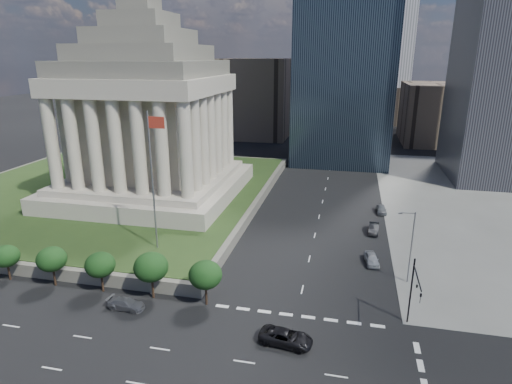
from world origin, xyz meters
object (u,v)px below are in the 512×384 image
(war_memorial, at_px, (146,97))
(parked_sedan_mid, at_px, (374,228))
(parked_sedan_near, at_px, (372,259))
(traffic_signal_ne, at_px, (414,289))
(pickup_truck, at_px, (286,337))
(flagpole, at_px, (153,174))
(suv_grey, at_px, (126,304))
(parked_sedan_far, at_px, (381,209))
(street_lamp_north, at_px, (410,243))

(war_memorial, height_order, parked_sedan_mid, war_memorial)
(parked_sedan_near, height_order, parked_sedan_mid, parked_sedan_mid)
(traffic_signal_ne, relative_size, pickup_truck, 1.42)
(war_memorial, bearing_deg, flagpole, -63.11)
(suv_grey, xyz_separation_m, parked_sedan_far, (31.58, 40.66, 0.08))
(suv_grey, relative_size, parked_sedan_far, 1.05)
(parked_sedan_mid, bearing_deg, street_lamp_north, -73.48)
(traffic_signal_ne, height_order, parked_sedan_near, traffic_signal_ne)
(parked_sedan_near, bearing_deg, parked_sedan_far, 75.70)
(parked_sedan_far, bearing_deg, flagpole, -143.44)
(suv_grey, height_order, parked_sedan_mid, parked_sedan_mid)
(pickup_truck, xyz_separation_m, parked_sedan_mid, (10.12, 32.69, -0.02))
(street_lamp_north, relative_size, parked_sedan_far, 2.28)
(parked_sedan_near, relative_size, parked_sedan_far, 1.01)
(flagpole, xyz_separation_m, traffic_signal_ne, (34.33, -10.30, -7.86))
(traffic_signal_ne, bearing_deg, war_memorial, 143.58)
(parked_sedan_mid, bearing_deg, pickup_truck, -103.14)
(war_memorial, bearing_deg, parked_sedan_near, -23.29)
(pickup_truck, height_order, parked_sedan_near, pickup_truck)
(war_memorial, bearing_deg, pickup_truck, -49.49)
(parked_sedan_near, xyz_separation_m, parked_sedan_far, (2.50, 22.17, -0.01))
(war_memorial, height_order, pickup_truck, war_memorial)
(traffic_signal_ne, height_order, pickup_truck, traffic_signal_ne)
(suv_grey, bearing_deg, pickup_truck, -94.43)
(war_memorial, distance_m, parked_sedan_far, 50.10)
(pickup_truck, height_order, suv_grey, pickup_truck)
(pickup_truck, bearing_deg, parked_sedan_far, -8.52)
(pickup_truck, bearing_deg, traffic_signal_ne, -61.79)
(war_memorial, relative_size, flagpole, 1.95)
(traffic_signal_ne, relative_size, parked_sedan_far, 1.82)
(war_memorial, distance_m, flagpole, 28.16)
(parked_sedan_mid, bearing_deg, parked_sedan_far, 84.22)
(parked_sedan_near, relative_size, parked_sedan_mid, 0.95)
(street_lamp_north, distance_m, pickup_truck, 21.88)
(suv_grey, xyz_separation_m, parked_sedan_mid, (29.79, 30.36, 0.10))
(traffic_signal_ne, height_order, parked_sedan_mid, traffic_signal_ne)
(parked_sedan_mid, relative_size, parked_sedan_far, 1.06)
(war_memorial, xyz_separation_m, parked_sedan_mid, (43.71, -6.64, -20.63))
(war_memorial, bearing_deg, parked_sedan_mid, -8.63)
(war_memorial, distance_m, pickup_truck, 55.68)
(suv_grey, bearing_deg, parked_sedan_far, -35.54)
(pickup_truck, distance_m, suv_grey, 19.81)
(flagpole, height_order, street_lamp_north, flagpole)
(traffic_signal_ne, distance_m, parked_sedan_near, 16.79)
(parked_sedan_mid, bearing_deg, traffic_signal_ne, -80.18)
(traffic_signal_ne, distance_m, street_lamp_north, 11.34)
(suv_grey, relative_size, parked_sedan_mid, 0.99)
(flagpole, height_order, traffic_signal_ne, flagpole)
(parked_sedan_mid, xyz_separation_m, parked_sedan_far, (1.79, 10.29, -0.02))
(street_lamp_north, xyz_separation_m, parked_sedan_far, (-1.83, 26.66, -4.92))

